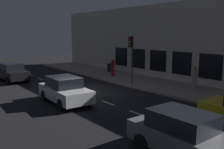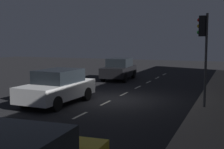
{
  "view_description": "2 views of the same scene",
  "coord_description": "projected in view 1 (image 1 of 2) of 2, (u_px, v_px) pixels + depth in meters",
  "views": [
    {
      "loc": [
        -8.88,
        -15.34,
        4.17
      ],
      "look_at": [
        1.33,
        -2.32,
        1.45
      ],
      "focal_mm": 40.13,
      "sensor_mm": 36.0,
      "label": 1
    },
    {
      "loc": [
        5.6,
        -14.32,
        2.98
      ],
      "look_at": [
        0.81,
        -2.23,
        1.51
      ],
      "focal_mm": 50.21,
      "sensor_mm": 36.0,
      "label": 2
    }
  ],
  "objects": [
    {
      "name": "parked_car_3",
      "position": [
        185.0,
        135.0,
        8.42
      ],
      "size": [
        1.84,
        4.06,
        1.58
      ],
      "rotation": [
        0.0,
        0.0,
        3.13
      ],
      "color": "slate",
      "rests_on": "ground"
    },
    {
      "name": "parked_car_0",
      "position": [
        65.0,
        90.0,
        15.13
      ],
      "size": [
        2.07,
        4.24,
        1.58
      ],
      "rotation": [
        0.0,
        0.0,
        3.09
      ],
      "color": "silver",
      "rests_on": "ground"
    },
    {
      "name": "traffic_light",
      "position": [
        131.0,
        48.0,
        19.42
      ],
      "size": [
        0.45,
        0.32,
        3.88
      ],
      "color": "#424244",
      "rests_on": "sidewalk"
    },
    {
      "name": "pedestrian_0",
      "position": [
        195.0,
        79.0,
        18.03
      ],
      "size": [
        0.53,
        0.53,
        1.73
      ],
      "rotation": [
        0.0,
        0.0,
        5.38
      ],
      "color": "gray",
      "rests_on": "sidewalk"
    },
    {
      "name": "trash_bin",
      "position": [
        110.0,
        68.0,
        26.72
      ],
      "size": [
        0.55,
        0.55,
        0.83
      ],
      "color": "black",
      "rests_on": "sidewalk"
    },
    {
      "name": "lane_centre_line",
      "position": [
        85.0,
        95.0,
        17.22
      ],
      "size": [
        0.12,
        27.2,
        0.01
      ],
      "color": "beige",
      "rests_on": "ground"
    },
    {
      "name": "ground_plane",
      "position": [
        78.0,
        92.0,
        17.99
      ],
      "size": [
        60.0,
        60.0,
        0.0
      ],
      "primitive_type": "plane",
      "color": "black"
    },
    {
      "name": "sidewalk",
      "position": [
        140.0,
        81.0,
        21.79
      ],
      "size": [
        4.5,
        32.0,
        0.15
      ],
      "color": "gray",
      "rests_on": "ground"
    },
    {
      "name": "pedestrian_1",
      "position": [
        113.0,
        67.0,
        23.67
      ],
      "size": [
        0.45,
        0.45,
        1.79
      ],
      "rotation": [
        0.0,
        0.0,
        5.29
      ],
      "color": "maroon",
      "rests_on": "sidewalk"
    },
    {
      "name": "building_facade",
      "position": [
        161.0,
        42.0,
        22.8
      ],
      "size": [
        0.65,
        32.0,
        6.8
      ],
      "color": "beige",
      "rests_on": "ground"
    },
    {
      "name": "parked_car_1",
      "position": [
        12.0,
        72.0,
        22.04
      ],
      "size": [
        1.99,
        3.98,
        1.58
      ],
      "rotation": [
        0.0,
        0.0,
        3.2
      ],
      "color": "black",
      "rests_on": "ground"
    }
  ]
}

